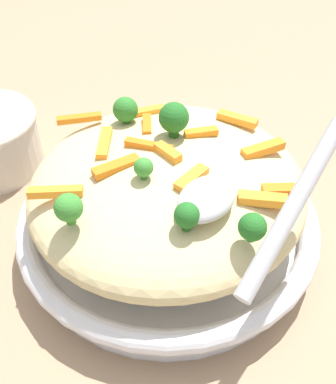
{
  "coord_description": "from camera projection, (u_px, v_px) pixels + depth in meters",
  "views": [
    {
      "loc": [
        0.25,
        0.17,
        0.34
      ],
      "look_at": [
        0.0,
        0.0,
        0.06
      ],
      "focal_mm": 41.8,
      "sensor_mm": 36.0,
      "label": 1
    }
  ],
  "objects": [
    {
      "name": "carrot_piece_5",
      "position": [
        147.0,
        124.0,
        0.42
      ],
      "size": [
        0.03,
        0.03,
        0.01
      ],
      "primitive_type": "cube",
      "rotation": [
        0.0,
        0.0,
        3.78
      ],
      "color": "orange",
      "rests_on": "pasta_mound"
    },
    {
      "name": "broccoli_floret_2",
      "position": [
        125.0,
        110.0,
        0.43
      ],
      "size": [
        0.02,
        0.02,
        0.03
      ],
      "color": "#296820",
      "rests_on": "pasta_mound"
    },
    {
      "name": "carrot_piece_2",
      "position": [
        116.0,
        167.0,
        0.37
      ],
      "size": [
        0.04,
        0.03,
        0.01
      ],
      "primitive_type": "cube",
      "rotation": [
        0.0,
        0.0,
        2.72
      ],
      "color": "orange",
      "rests_on": "pasta_mound"
    },
    {
      "name": "carrot_piece_3",
      "position": [
        171.0,
        150.0,
        0.38
      ],
      "size": [
        0.02,
        0.03,
        0.01
      ],
      "primitive_type": "cube",
      "rotation": [
        0.0,
        0.0,
        4.45
      ],
      "color": "orange",
      "rests_on": "pasta_mound"
    },
    {
      "name": "serving_spoon",
      "position": [
        233.0,
        200.0,
        0.32
      ],
      "size": [
        0.13,
        0.09,
        0.07
      ],
      "color": "#B7B7BC",
      "rests_on": "pasta_mound"
    },
    {
      "name": "carrot_piece_1",
      "position": [
        148.0,
        111.0,
        0.45
      ],
      "size": [
        0.03,
        0.03,
        0.01
      ],
      "primitive_type": "cube",
      "rotation": [
        0.0,
        0.0,
        2.53
      ],
      "color": "orange",
      "rests_on": "pasta_mound"
    },
    {
      "name": "carrot_piece_8",
      "position": [
        261.0,
        201.0,
        0.35
      ],
      "size": [
        0.03,
        0.04,
        0.01
      ],
      "primitive_type": "cube",
      "rotation": [
        0.0,
        0.0,
        2.04
      ],
      "color": "orange",
      "rests_on": "pasta_mound"
    },
    {
      "name": "carrot_piece_0",
      "position": [
        237.0,
        119.0,
        0.43
      ],
      "size": [
        0.01,
        0.04,
        0.01
      ],
      "primitive_type": "cube",
      "rotation": [
        0.0,
        0.0,
        1.68
      ],
      "color": "orange",
      "rests_on": "pasta_mound"
    },
    {
      "name": "carrot_piece_13",
      "position": [
        104.0,
        143.0,
        0.4
      ],
      "size": [
        0.04,
        0.03,
        0.01
      ],
      "primitive_type": "cube",
      "rotation": [
        0.0,
        0.0,
        0.58
      ],
      "color": "orange",
      "rests_on": "pasta_mound"
    },
    {
      "name": "carrot_piece_12",
      "position": [
        55.0,
        192.0,
        0.36
      ],
      "size": [
        0.03,
        0.04,
        0.01
      ],
      "primitive_type": "cube",
      "rotation": [
        0.0,
        0.0,
        5.38
      ],
      "color": "orange",
      "rests_on": "pasta_mound"
    },
    {
      "name": "broccoli_floret_5",
      "position": [
        69.0,
        208.0,
        0.33
      ],
      "size": [
        0.02,
        0.02,
        0.03
      ],
      "color": "#377928",
      "rests_on": "pasta_mound"
    },
    {
      "name": "broccoli_floret_3",
      "position": [
        187.0,
        216.0,
        0.32
      ],
      "size": [
        0.02,
        0.02,
        0.02
      ],
      "color": "#205B1C",
      "rests_on": "pasta_mound"
    },
    {
      "name": "carrot_piece_7",
      "position": [
        279.0,
        190.0,
        0.36
      ],
      "size": [
        0.02,
        0.03,
        0.01
      ],
      "primitive_type": "cube",
      "rotation": [
        0.0,
        0.0,
        5.34
      ],
      "color": "orange",
      "rests_on": "pasta_mound"
    },
    {
      "name": "broccoli_floret_1",
      "position": [
        252.0,
        227.0,
        0.31
      ],
      "size": [
        0.02,
        0.02,
        0.02
      ],
      "color": "#205B1C",
      "rests_on": "pasta_mound"
    },
    {
      "name": "carrot_piece_9",
      "position": [
        79.0,
        118.0,
        0.44
      ],
      "size": [
        0.04,
        0.04,
        0.01
      ],
      "primitive_type": "cube",
      "rotation": [
        0.0,
        0.0,
        5.53
      ],
      "color": "orange",
      "rests_on": "pasta_mound"
    },
    {
      "name": "serving_bowl",
      "position": [
        168.0,
        222.0,
        0.44
      ],
      "size": [
        0.29,
        0.29,
        0.04
      ],
      "color": "silver",
      "rests_on": "ground_plane"
    },
    {
      "name": "broccoli_floret_0",
      "position": [
        140.0,
        166.0,
        0.36
      ],
      "size": [
        0.02,
        0.02,
        0.02
      ],
      "color": "#377928",
      "rests_on": "pasta_mound"
    },
    {
      "name": "carrot_piece_4",
      "position": [
        201.0,
        132.0,
        0.41
      ],
      "size": [
        0.03,
        0.03,
        0.01
      ],
      "primitive_type": "cube",
      "rotation": [
        0.0,
        0.0,
        2.39
      ],
      "color": "orange",
      "rests_on": "pasta_mound"
    },
    {
      "name": "carrot_piece_6",
      "position": [
        149.0,
        146.0,
        0.39
      ],
      "size": [
        0.02,
        0.04,
        0.01
      ],
      "primitive_type": "cube",
      "rotation": [
        0.0,
        0.0,
        5.0
      ],
      "color": "orange",
      "rests_on": "pasta_mound"
    },
    {
      "name": "carrot_piece_10",
      "position": [
        263.0,
        149.0,
        0.4
      ],
      "size": [
        0.04,
        0.03,
        0.01
      ],
      "primitive_type": "cube",
      "rotation": [
        0.0,
        0.0,
        2.62
      ],
      "color": "orange",
      "rests_on": "pasta_mound"
    },
    {
      "name": "carrot_piece_11",
      "position": [
        191.0,
        179.0,
        0.36
      ],
      "size": [
        0.03,
        0.01,
        0.01
      ],
      "primitive_type": "cube",
      "rotation": [
        0.0,
        0.0,
        6.19
      ],
      "color": "orange",
      "rests_on": "pasta_mound"
    },
    {
      "name": "broccoli_floret_4",
      "position": [
        174.0,
        118.0,
        0.39
      ],
      "size": [
        0.03,
        0.03,
        0.03
      ],
      "color": "#205B1C",
      "rests_on": "pasta_mound"
    },
    {
      "name": "pasta_mound",
      "position": [
        168.0,
        185.0,
        0.41
      ],
      "size": [
        0.26,
        0.25,
        0.07
      ],
      "primitive_type": "ellipsoid",
      "color": "#DBC689",
      "rests_on": "serving_bowl"
    },
    {
      "name": "ground_plane",
      "position": [
        168.0,
        238.0,
        0.45
      ],
      "size": [
        2.4,
        2.4,
        0.0
      ],
      "primitive_type": "plane",
      "color": "#9E7F60"
    }
  ]
}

